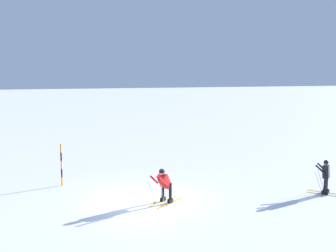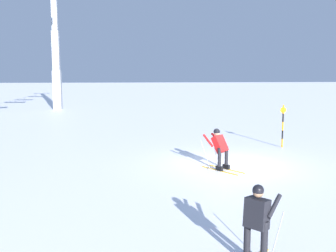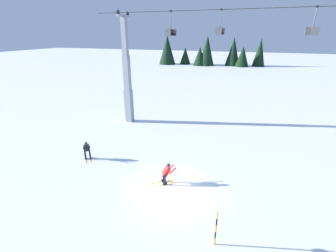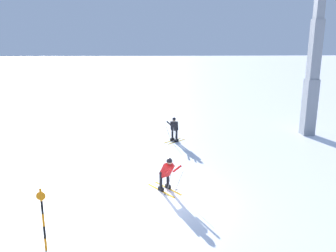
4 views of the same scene
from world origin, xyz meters
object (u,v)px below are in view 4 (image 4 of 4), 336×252
skier_carving_main (167,172)px  trail_marker_pole (43,217)px  skier_distant_uphill (174,128)px  lift_tower_near (314,61)px

skier_carving_main → trail_marker_pole: trail_marker_pole is taller
trail_marker_pole → skier_distant_uphill: (-11.29, 5.05, -0.23)m
lift_tower_near → trail_marker_pole: (12.17, -14.23, -3.80)m
skier_carving_main → skier_distant_uphill: skier_distant_uphill is taller
trail_marker_pole → skier_distant_uphill: bearing=155.9°
lift_tower_near → trail_marker_pole: 19.11m
lift_tower_near → trail_marker_pole: size_ratio=5.76×
skier_distant_uphill → skier_carving_main: bearing=-7.9°
lift_tower_near → trail_marker_pole: lift_tower_near is taller
skier_distant_uphill → lift_tower_near: bearing=95.5°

